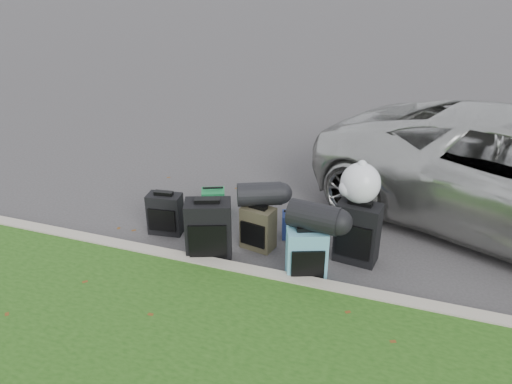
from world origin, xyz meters
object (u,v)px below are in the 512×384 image
(suitcase_small_black, at_px, (165,214))
(suitcase_large_black_left, at_px, (209,231))
(suitcase_large_black_right, at_px, (357,233))
(tote_navy, at_px, (294,225))
(suitcase_teal, at_px, (306,255))
(tote_green, at_px, (213,202))
(suitcase_olive, at_px, (258,228))

(suitcase_small_black, height_order, suitcase_large_black_left, suitcase_large_black_left)
(suitcase_large_black_right, distance_m, tote_navy, 0.95)
(suitcase_teal, distance_m, tote_green, 2.05)
(suitcase_olive, bearing_deg, tote_navy, 59.58)
(suitcase_small_black, bearing_deg, suitcase_teal, -20.18)
(suitcase_olive, distance_m, suitcase_teal, 0.90)
(suitcase_olive, relative_size, tote_green, 1.52)
(suitcase_large_black_left, distance_m, suitcase_large_black_right, 1.82)
(suitcase_teal, relative_size, suitcase_large_black_right, 0.85)
(tote_green, relative_size, tote_navy, 1.09)
(suitcase_large_black_right, xyz_separation_m, tote_green, (-2.17, 0.56, -0.20))
(suitcase_small_black, xyz_separation_m, suitcase_teal, (2.07, -0.45, 0.04))
(suitcase_large_black_right, height_order, tote_green, suitcase_large_black_right)
(suitcase_olive, distance_m, tote_green, 1.15)
(suitcase_teal, xyz_separation_m, tote_green, (-1.68, 1.17, -0.14))
(suitcase_small_black, distance_m, suitcase_teal, 2.12)
(suitcase_large_black_left, bearing_deg, tote_green, 90.40)
(suitcase_large_black_right, xyz_separation_m, tote_navy, (-0.88, 0.30, -0.22))
(suitcase_large_black_left, relative_size, suitcase_teal, 1.21)
(suitcase_small_black, height_order, tote_navy, suitcase_small_black)
(suitcase_small_black, xyz_separation_m, tote_green, (0.39, 0.72, -0.10))
(suitcase_large_black_left, relative_size, suitcase_large_black_right, 1.03)
(tote_navy, bearing_deg, suitcase_olive, -148.33)
(suitcase_teal, distance_m, tote_navy, 1.01)
(suitcase_large_black_right, bearing_deg, tote_green, 172.76)
(suitcase_olive, bearing_deg, suitcase_small_black, -167.46)
(suitcase_large_black_left, distance_m, tote_navy, 1.25)
(suitcase_teal, bearing_deg, tote_green, 124.14)
(suitcase_large_black_right, bearing_deg, suitcase_small_black, -169.20)
(tote_green, bearing_deg, suitcase_small_black, -141.94)
(suitcase_small_black, relative_size, tote_green, 1.52)
(suitcase_small_black, height_order, suitcase_teal, suitcase_teal)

